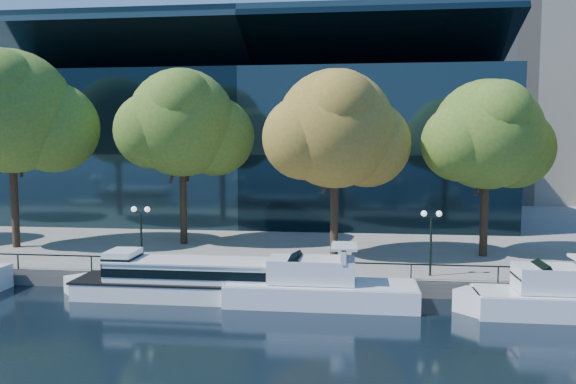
# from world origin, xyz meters

# --- Properties ---
(ground) EXTENTS (160.00, 160.00, 0.00)m
(ground) POSITION_xyz_m (0.00, 0.00, 0.00)
(ground) COLOR black
(ground) RESTS_ON ground
(promenade) EXTENTS (90.00, 67.08, 1.00)m
(promenade) POSITION_xyz_m (0.00, 36.38, 0.50)
(promenade) COLOR slate
(promenade) RESTS_ON ground
(railing) EXTENTS (88.20, 0.08, 0.99)m
(railing) POSITION_xyz_m (0.00, 3.25, 1.94)
(railing) COLOR black
(railing) RESTS_ON promenade
(convention_building) EXTENTS (50.00, 24.57, 21.43)m
(convention_building) POSITION_xyz_m (-4.00, 31.79, 8.51)
(convention_building) COLOR black
(convention_building) RESTS_ON ground
(tour_boat) EXTENTS (14.58, 3.25, 2.77)m
(tour_boat) POSITION_xyz_m (-3.50, 1.39, 1.18)
(tour_boat) COLOR white
(tour_boat) RESTS_ON ground
(cruiser_near) EXTENTS (11.96, 3.08, 3.47)m
(cruiser_near) POSITION_xyz_m (4.30, 0.92, 1.08)
(cruiser_near) COLOR silver
(cruiser_near) RESTS_ON ground
(cruiser_far) EXTENTS (10.42, 2.89, 3.40)m
(cruiser_far) POSITION_xyz_m (17.28, 0.33, 1.08)
(cruiser_far) COLOR silver
(cruiser_far) RESTS_ON ground
(tree_1) EXTENTS (11.82, 9.69, 15.23)m
(tree_1) POSITION_xyz_m (-19.38, 10.18, 11.30)
(tree_1) COLOR black
(tree_1) RESTS_ON promenade
(tree_2) EXTENTS (10.68, 8.75, 13.96)m
(tree_2) POSITION_xyz_m (-6.85, 13.16, 10.51)
(tree_2) COLOR black
(tree_2) RESTS_ON promenade
(tree_3) EXTENTS (10.37, 8.51, 13.25)m
(tree_3) POSITION_xyz_m (5.37, 9.17, 9.91)
(tree_3) COLOR black
(tree_3) RESTS_ON promenade
(tree_4) EXTENTS (9.75, 7.99, 12.61)m
(tree_4) POSITION_xyz_m (16.02, 11.02, 9.54)
(tree_4) COLOR black
(tree_4) RESTS_ON promenade
(lamp_1) EXTENTS (1.26, 0.36, 4.03)m
(lamp_1) POSITION_xyz_m (-7.15, 4.50, 3.98)
(lamp_1) COLOR black
(lamp_1) RESTS_ON promenade
(lamp_2) EXTENTS (1.26, 0.36, 4.03)m
(lamp_2) POSITION_xyz_m (11.28, 4.50, 3.98)
(lamp_2) COLOR black
(lamp_2) RESTS_ON promenade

